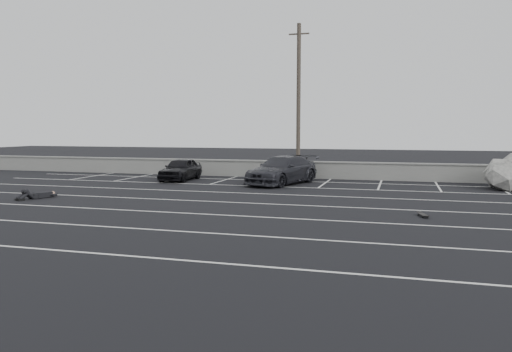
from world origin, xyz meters
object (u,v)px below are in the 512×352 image
(car_left, at_px, (181,169))
(person, at_px, (43,192))
(car_right, at_px, (282,170))
(skateboard, at_px, (423,215))
(utility_pole, at_px, (298,101))

(car_left, height_order, person, car_left)
(car_right, xyz_separation_m, skateboard, (7.09, -8.77, -0.70))
(car_left, distance_m, person, 9.07)
(car_right, relative_size, skateboard, 6.88)
(car_left, bearing_deg, utility_pole, 18.39)
(car_left, xyz_separation_m, utility_pole, (6.57, 2.53, 4.01))
(utility_pole, distance_m, person, 15.17)
(car_left, relative_size, car_right, 0.74)
(car_left, distance_m, car_right, 6.25)
(car_left, distance_m, skateboard, 16.11)
(car_right, height_order, utility_pole, utility_pole)
(car_right, relative_size, person, 2.10)
(person, xyz_separation_m, skateboard, (15.98, -0.37, -0.17))
(person, bearing_deg, car_right, 57.89)
(car_left, bearing_deg, car_right, -5.12)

